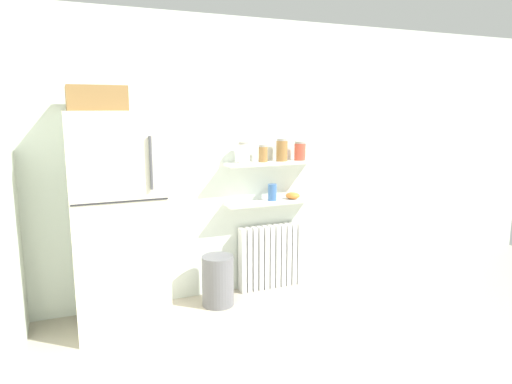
{
  "coord_description": "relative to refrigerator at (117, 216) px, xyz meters",
  "views": [
    {
      "loc": [
        -1.86,
        -2.06,
        1.77
      ],
      "look_at": [
        -0.3,
        1.6,
        1.05
      ],
      "focal_mm": 32.21,
      "sensor_mm": 36.0,
      "label": 1
    }
  ],
  "objects": [
    {
      "name": "wall_shelf_lower",
      "position": [
        1.48,
        0.21,
        -0.04
      ],
      "size": [
        0.93,
        0.22,
        0.02
      ],
      "primitive_type": "cube",
      "color": "white"
    },
    {
      "name": "shelf_bowl",
      "position": [
        1.7,
        0.21,
        0.01
      ],
      "size": [
        0.14,
        0.14,
        0.06
      ],
      "primitive_type": "ellipsoid",
      "color": "orange",
      "rests_on": "wall_shelf_lower"
    },
    {
      "name": "refrigerator",
      "position": [
        0.0,
        0.0,
        0.0
      ],
      "size": [
        0.71,
        0.67,
        1.94
      ],
      "color": "silver",
      "rests_on": "ground_plane"
    },
    {
      "name": "radiator",
      "position": [
        1.48,
        0.24,
        -0.6
      ],
      "size": [
        0.65,
        0.12,
        0.64
      ],
      "color": "white",
      "rests_on": "ground_plane"
    },
    {
      "name": "storage_jar_0",
      "position": [
        1.18,
        0.21,
        0.45
      ],
      "size": [
        0.11,
        0.11,
        0.19
      ],
      "color": "silver",
      "rests_on": "wall_shelf_upper"
    },
    {
      "name": "vase",
      "position": [
        1.48,
        0.21,
        0.06
      ],
      "size": [
        0.08,
        0.08,
        0.16
      ],
      "primitive_type": "cylinder",
      "color": "#38609E",
      "rests_on": "wall_shelf_lower"
    },
    {
      "name": "storage_jar_1",
      "position": [
        1.38,
        0.21,
        0.44
      ],
      "size": [
        0.09,
        0.09,
        0.16
      ],
      "color": "olive",
      "rests_on": "wall_shelf_upper"
    },
    {
      "name": "wall_shelf_upper",
      "position": [
        1.48,
        0.21,
        0.34
      ],
      "size": [
        0.93,
        0.22,
        0.02
      ],
      "primitive_type": "cube",
      "color": "white"
    },
    {
      "name": "storage_jar_3",
      "position": [
        1.78,
        0.21,
        0.45
      ],
      "size": [
        0.11,
        0.11,
        0.18
      ],
      "color": "#C64C38",
      "rests_on": "wall_shelf_upper"
    },
    {
      "name": "storage_jar_2",
      "position": [
        1.58,
        0.21,
        0.46
      ],
      "size": [
        0.11,
        0.11,
        0.22
      ],
      "color": "olive",
      "rests_on": "wall_shelf_upper"
    },
    {
      "name": "trash_bin",
      "position": [
        0.86,
        0.04,
        -0.69
      ],
      "size": [
        0.29,
        0.29,
        0.46
      ],
      "primitive_type": "cylinder",
      "color": "slate",
      "rests_on": "ground_plane"
    },
    {
      "name": "ground_plane",
      "position": [
        1.48,
        -1.18,
        -0.92
      ],
      "size": [
        7.04,
        7.04,
        0.0
      ],
      "primitive_type": "plane",
      "color": "#B2A893"
    },
    {
      "name": "back_wall",
      "position": [
        1.48,
        0.37,
        0.38
      ],
      "size": [
        7.04,
        0.1,
        2.6
      ],
      "primitive_type": "cube",
      "color": "silver",
      "rests_on": "ground_plane"
    }
  ]
}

